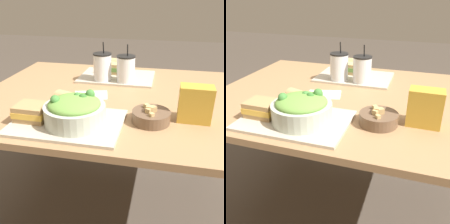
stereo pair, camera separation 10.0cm
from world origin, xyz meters
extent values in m
plane|color=#4C4238|center=(0.00, 0.00, 0.00)|extent=(12.00, 12.00, 0.00)
cube|color=#A37A51|center=(0.00, 0.00, 0.75)|extent=(1.42, 1.07, 0.03)
cylinder|color=#A37A51|center=(-0.65, 0.48, 0.37)|extent=(0.06, 0.06, 0.74)
cube|color=#BCB29E|center=(-0.14, -0.35, 0.77)|extent=(0.44, 0.31, 0.01)
cube|color=#BCB29E|center=(-0.06, 0.28, 0.77)|extent=(0.44, 0.31, 0.01)
cylinder|color=beige|center=(-0.10, -0.35, 0.82)|extent=(0.24, 0.24, 0.08)
ellipsoid|color=#6B9E42|center=(-0.10, -0.35, 0.86)|extent=(0.20, 0.20, 0.05)
sphere|color=#427F38|center=(-0.17, -0.38, 0.88)|extent=(0.03, 0.03, 0.03)
sphere|color=#38702D|center=(-0.08, -0.33, 0.88)|extent=(0.03, 0.03, 0.03)
sphere|color=#427F38|center=(-0.06, -0.30, 0.88)|extent=(0.04, 0.04, 0.04)
sphere|color=#427F38|center=(-0.10, -0.32, 0.88)|extent=(0.03, 0.03, 0.03)
sphere|color=#427F38|center=(-0.17, -0.38, 0.88)|extent=(0.04, 0.04, 0.04)
cube|color=beige|center=(-0.13, -0.29, 0.87)|extent=(0.06, 0.06, 0.01)
cube|color=beige|center=(-0.11, -0.38, 0.87)|extent=(0.06, 0.06, 0.01)
cube|color=beige|center=(-0.12, -0.40, 0.87)|extent=(0.04, 0.04, 0.01)
cylinder|color=brown|center=(0.19, -0.26, 0.79)|extent=(0.16, 0.16, 0.05)
cylinder|color=#4C2814|center=(0.19, -0.26, 0.81)|extent=(0.14, 0.14, 0.01)
cube|color=tan|center=(0.19, -0.26, 0.83)|extent=(0.03, 0.03, 0.02)
cube|color=tan|center=(0.18, -0.28, 0.82)|extent=(0.03, 0.03, 0.02)
cube|color=tan|center=(0.16, -0.23, 0.82)|extent=(0.03, 0.03, 0.02)
cube|color=tan|center=(0.19, -0.26, 0.82)|extent=(0.03, 0.03, 0.02)
cube|color=tan|center=(0.19, -0.31, 0.82)|extent=(0.02, 0.02, 0.02)
cube|color=tan|center=(0.18, -0.26, 0.83)|extent=(0.03, 0.03, 0.03)
cube|color=tan|center=(-0.28, -0.36, 0.79)|extent=(0.13, 0.11, 0.02)
cube|color=#EFB742|center=(-0.28, -0.36, 0.81)|extent=(0.13, 0.11, 0.02)
cube|color=tan|center=(-0.28, -0.36, 0.83)|extent=(0.13, 0.11, 0.02)
cylinder|color=tan|center=(-0.16, -0.24, 0.82)|extent=(0.16, 0.12, 0.08)
cylinder|color=beige|center=(-0.10, -0.26, 0.82)|extent=(0.03, 0.07, 0.07)
cube|color=tan|center=(-0.10, 0.34, 0.79)|extent=(0.14, 0.11, 0.02)
cube|color=#6B9E47|center=(-0.10, 0.34, 0.81)|extent=(0.14, 0.12, 0.02)
cube|color=tan|center=(-0.10, 0.34, 0.83)|extent=(0.14, 0.11, 0.02)
cylinder|color=tan|center=(-0.08, 0.39, 0.82)|extent=(0.13, 0.11, 0.08)
cylinder|color=beige|center=(-0.02, 0.38, 0.82)|extent=(0.02, 0.07, 0.07)
cylinder|color=silver|center=(-0.13, 0.19, 0.85)|extent=(0.10, 0.10, 0.15)
cylinder|color=black|center=(-0.13, 0.19, 0.84)|extent=(0.09, 0.09, 0.12)
cylinder|color=black|center=(-0.13, 0.19, 0.93)|extent=(0.10, 0.10, 0.01)
cylinder|color=black|center=(-0.12, 0.19, 0.96)|extent=(0.01, 0.02, 0.07)
cylinder|color=silver|center=(0.01, 0.19, 0.85)|extent=(0.10, 0.10, 0.14)
cylinder|color=maroon|center=(0.01, 0.19, 0.84)|extent=(0.09, 0.09, 0.11)
cylinder|color=black|center=(0.01, 0.19, 0.92)|extent=(0.10, 0.10, 0.01)
cylinder|color=black|center=(0.02, 0.19, 0.96)|extent=(0.01, 0.02, 0.07)
cube|color=gold|center=(0.36, -0.21, 0.84)|extent=(0.13, 0.08, 0.15)
cube|color=white|center=(-0.13, -0.03, 0.77)|extent=(0.19, 0.16, 0.00)
camera|label=1|loc=(0.23, -1.23, 1.27)|focal=42.00mm
camera|label=2|loc=(0.33, -1.20, 1.27)|focal=42.00mm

